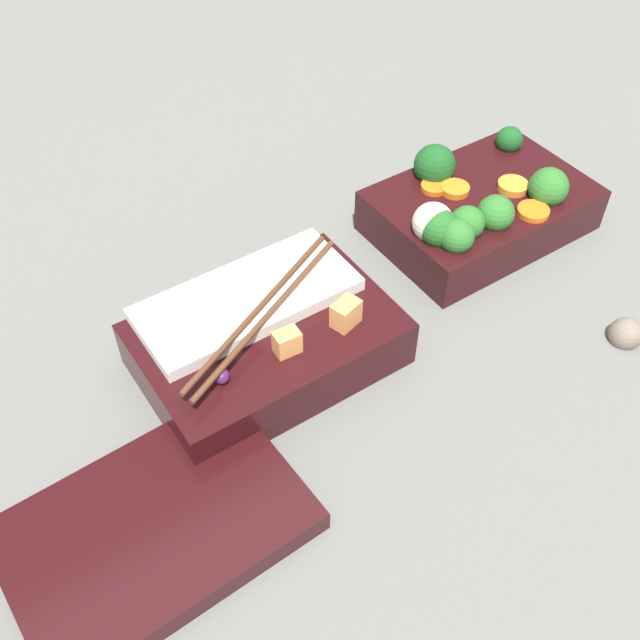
{
  "coord_description": "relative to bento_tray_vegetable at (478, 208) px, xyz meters",
  "views": [
    {
      "loc": [
        0.34,
        0.38,
        0.5
      ],
      "look_at": [
        0.1,
        0.03,
        0.05
      ],
      "focal_mm": 42.0,
      "sensor_mm": 36.0,
      "label": 1
    }
  ],
  "objects": [
    {
      "name": "pebble_1",
      "position": [
        -0.01,
        0.19,
        -0.02
      ],
      "size": [
        0.03,
        0.03,
        0.03
      ],
      "primitive_type": "sphere",
      "color": "#7A6B5B",
      "rests_on": "ground_plane"
    },
    {
      "name": "bento_tray_rice",
      "position": [
        0.27,
        0.03,
        -0.0
      ],
      "size": [
        0.21,
        0.14,
        0.07
      ],
      "color": "black",
      "rests_on": "ground_plane"
    },
    {
      "name": "ground_plane",
      "position": [
        0.12,
        0.02,
        -0.03
      ],
      "size": [
        3.0,
        3.0,
        0.0
      ],
      "primitive_type": "plane",
      "color": "slate"
    },
    {
      "name": "bento_tray_vegetable",
      "position": [
        0.0,
        0.0,
        0.0
      ],
      "size": [
        0.21,
        0.14,
        0.08
      ],
      "color": "black",
      "rests_on": "ground_plane"
    },
    {
      "name": "bento_lid",
      "position": [
        0.42,
        0.13,
        -0.02
      ],
      "size": [
        0.21,
        0.15,
        0.02
      ],
      "primitive_type": "cube",
      "rotation": [
        0.0,
        0.0,
        0.04
      ],
      "color": "black",
      "rests_on": "ground_plane"
    }
  ]
}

